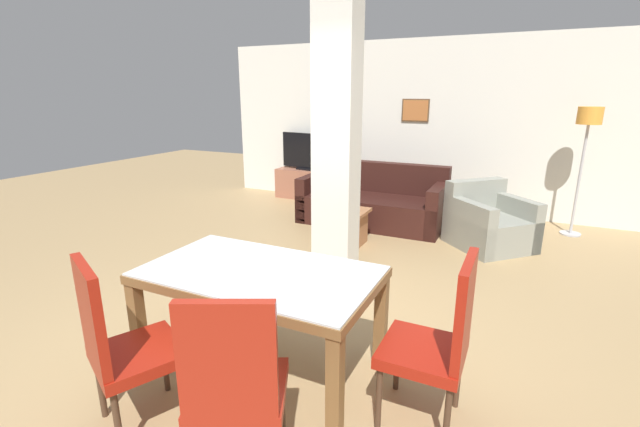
{
  "coord_description": "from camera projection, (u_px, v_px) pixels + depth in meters",
  "views": [
    {
      "loc": [
        1.5,
        -2.19,
        1.88
      ],
      "look_at": [
        0.0,
        0.93,
        0.9
      ],
      "focal_mm": 24.0,
      "sensor_mm": 36.0,
      "label": 1
    }
  ],
  "objects": [
    {
      "name": "dining_chair_head_right",
      "position": [
        439.0,
        338.0,
        2.39
      ],
      "size": [
        0.46,
        0.46,
        1.04
      ],
      "rotation": [
        0.0,
        0.0,
        1.57
      ],
      "color": "maroon",
      "rests_on": "ground_plane"
    },
    {
      "name": "dining_table",
      "position": [
        260.0,
        292.0,
        2.87
      ],
      "size": [
        1.55,
        0.9,
        0.75
      ],
      "color": "brown",
      "rests_on": "ground_plane"
    },
    {
      "name": "tv_screen",
      "position": [
        309.0,
        152.0,
        7.63
      ],
      "size": [
        1.14,
        0.27,
        0.65
      ],
      "rotation": [
        0.0,
        0.0,
        2.99
      ],
      "color": "black",
      "rests_on": "tv_stand"
    },
    {
      "name": "armchair",
      "position": [
        488.0,
        225.0,
        5.36
      ],
      "size": [
        1.19,
        1.19,
        0.8
      ],
      "rotation": [
        0.0,
        0.0,
        3.92
      ],
      "color": "gray",
      "rests_on": "ground_plane"
    },
    {
      "name": "dining_chair_near_right",
      "position": [
        235.0,
        382.0,
        2.02
      ],
      "size": [
        0.61,
        0.61,
        1.04
      ],
      "rotation": [
        0.0,
        0.0,
        0.45
      ],
      "color": "maroon",
      "rests_on": "ground_plane"
    },
    {
      "name": "bottle",
      "position": [
        350.0,
        206.0,
        5.21
      ],
      "size": [
        0.08,
        0.08,
        0.26
      ],
      "color": "#B2B7BC",
      "rests_on": "coffee_table"
    },
    {
      "name": "tv_stand",
      "position": [
        309.0,
        184.0,
        7.79
      ],
      "size": [
        1.23,
        0.4,
        0.53
      ],
      "color": "#A06149",
      "rests_on": "ground_plane"
    },
    {
      "name": "divider_pillar",
      "position": [
        336.0,
        148.0,
        4.21
      ],
      "size": [
        0.41,
        0.32,
        2.7
      ],
      "color": "silver",
      "rests_on": "ground_plane"
    },
    {
      "name": "coffee_table",
      "position": [
        345.0,
        226.0,
        5.47
      ],
      "size": [
        0.56,
        0.49,
        0.45
      ],
      "color": "#A56A43",
      "rests_on": "ground_plane"
    },
    {
      "name": "back_wall",
      "position": [
        426.0,
        126.0,
        6.91
      ],
      "size": [
        7.2,
        0.09,
        2.7
      ],
      "color": "silver",
      "rests_on": "ground_plane"
    },
    {
      "name": "ground_plane",
      "position": [
        263.0,
        367.0,
        3.03
      ],
      "size": [
        18.0,
        18.0,
        0.0
      ],
      "primitive_type": "plane",
      "color": "tan"
    },
    {
      "name": "sofa",
      "position": [
        373.0,
        204.0,
        6.32
      ],
      "size": [
        2.07,
        0.91,
        0.87
      ],
      "rotation": [
        0.0,
        0.0,
        3.14
      ],
      "color": "#321712",
      "rests_on": "ground_plane"
    },
    {
      "name": "dining_chair_near_left",
      "position": [
        120.0,
        342.0,
        2.35
      ],
      "size": [
        0.61,
        0.61,
        1.04
      ],
      "rotation": [
        0.0,
        0.0,
        -0.45
      ],
      "color": "maroon",
      "rests_on": "ground_plane"
    },
    {
      "name": "floor_lamp",
      "position": [
        588.0,
        129.0,
        5.49
      ],
      "size": [
        0.29,
        0.29,
        1.71
      ],
      "color": "#B7B7BC",
      "rests_on": "ground_plane"
    }
  ]
}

